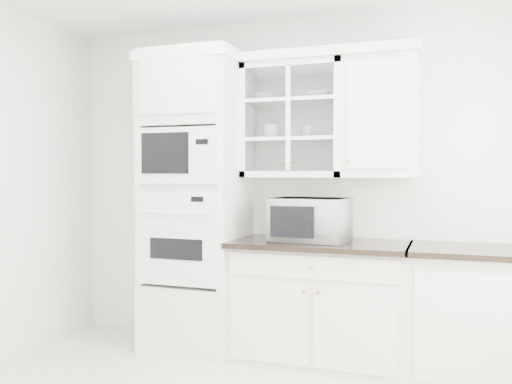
% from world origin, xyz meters
% --- Properties ---
extents(room_shell, '(4.00, 3.50, 2.70)m').
position_xyz_m(room_shell, '(0.00, 0.43, 1.78)').
color(room_shell, white).
rests_on(room_shell, ground).
extents(oven_column, '(0.76, 0.68, 2.40)m').
position_xyz_m(oven_column, '(-0.75, 1.42, 1.20)').
color(oven_column, white).
rests_on(oven_column, ground).
extents(base_cabinet_run, '(1.32, 0.67, 0.92)m').
position_xyz_m(base_cabinet_run, '(0.28, 1.45, 0.46)').
color(base_cabinet_run, white).
rests_on(base_cabinet_run, ground).
extents(extra_base_cabinet, '(0.72, 0.67, 0.92)m').
position_xyz_m(extra_base_cabinet, '(1.28, 1.45, 0.46)').
color(extra_base_cabinet, white).
rests_on(extra_base_cabinet, ground).
extents(upper_cabinet_glass, '(0.80, 0.33, 0.90)m').
position_xyz_m(upper_cabinet_glass, '(0.03, 1.58, 1.85)').
color(upper_cabinet_glass, white).
rests_on(upper_cabinet_glass, room_shell).
extents(upper_cabinet_solid, '(0.55, 0.33, 0.90)m').
position_xyz_m(upper_cabinet_solid, '(0.71, 1.58, 1.85)').
color(upper_cabinet_solid, white).
rests_on(upper_cabinet_solid, room_shell).
extents(crown_molding, '(2.14, 0.38, 0.07)m').
position_xyz_m(crown_molding, '(-0.07, 1.56, 2.33)').
color(crown_molding, white).
rests_on(crown_molding, room_shell).
extents(countertop_microwave, '(0.60, 0.51, 0.33)m').
position_xyz_m(countertop_microwave, '(0.20, 1.44, 1.08)').
color(countertop_microwave, white).
rests_on(countertop_microwave, base_cabinet_run).
extents(bowl_a, '(0.27, 0.27, 0.06)m').
position_xyz_m(bowl_a, '(-0.17, 1.57, 2.04)').
color(bowl_a, white).
rests_on(bowl_a, upper_cabinet_glass).
extents(bowl_b, '(0.22, 0.22, 0.06)m').
position_xyz_m(bowl_b, '(0.22, 1.58, 2.04)').
color(bowl_b, white).
rests_on(bowl_b, upper_cabinet_glass).
extents(cup_a, '(0.16, 0.16, 0.11)m').
position_xyz_m(cup_a, '(-0.15, 1.57, 1.76)').
color(cup_a, white).
rests_on(cup_a, upper_cabinet_glass).
extents(cup_b, '(0.11, 0.11, 0.09)m').
position_xyz_m(cup_b, '(0.13, 1.59, 1.76)').
color(cup_b, white).
rests_on(cup_b, upper_cabinet_glass).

